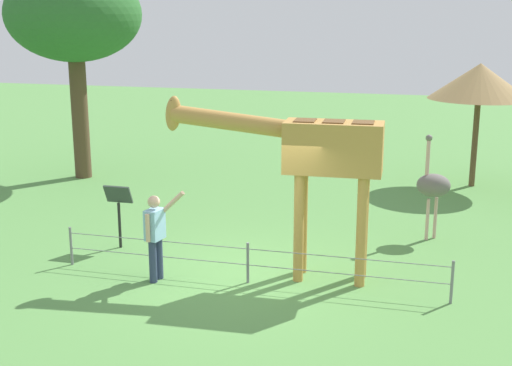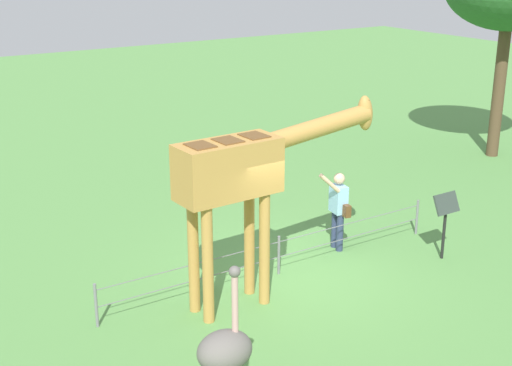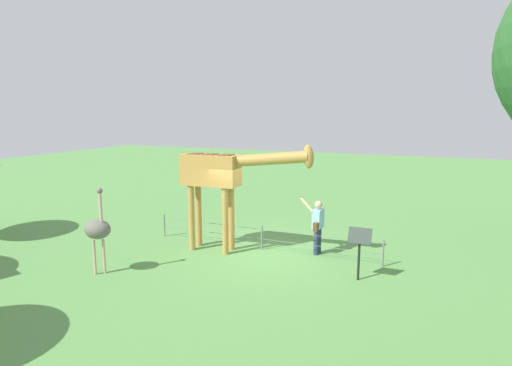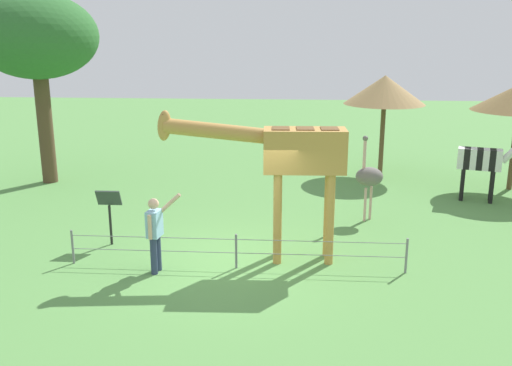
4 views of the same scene
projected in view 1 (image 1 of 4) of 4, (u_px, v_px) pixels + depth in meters
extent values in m
plane|color=#568E47|center=(251.00, 278.00, 12.40)|extent=(60.00, 60.00, 0.00)
cylinder|color=#BC8942|center=(299.00, 228.00, 12.08)|extent=(0.18, 0.18, 1.97)
cylinder|color=#BC8942|center=(302.00, 221.00, 12.49)|extent=(0.18, 0.18, 1.97)
cylinder|color=#BC8942|center=(361.00, 233.00, 11.84)|extent=(0.18, 0.18, 1.97)
cylinder|color=#BC8942|center=(363.00, 225.00, 12.26)|extent=(0.18, 0.18, 1.97)
cube|color=#BC8942|center=(333.00, 148.00, 11.82)|extent=(1.73, 0.77, 0.90)
cube|color=brown|center=(305.00, 120.00, 11.81)|extent=(0.38, 0.45, 0.02)
cube|color=brown|center=(334.00, 121.00, 11.71)|extent=(0.38, 0.45, 0.02)
cube|color=brown|center=(363.00, 122.00, 11.60)|extent=(0.38, 0.45, 0.02)
cylinder|color=#BC8942|center=(235.00, 122.00, 12.09)|extent=(2.35, 0.42, 0.55)
ellipsoid|color=#BC8942|center=(173.00, 113.00, 12.31)|extent=(0.35, 0.27, 0.66)
cylinder|color=brown|center=(172.00, 104.00, 12.21)|extent=(0.05, 0.05, 0.14)
cylinder|color=brown|center=(174.00, 103.00, 12.32)|extent=(0.05, 0.05, 0.14)
cylinder|color=navy|center=(159.00, 258.00, 12.32)|extent=(0.14, 0.14, 0.78)
cylinder|color=navy|center=(153.00, 262.00, 12.15)|extent=(0.14, 0.14, 0.78)
cube|color=#8CBFE0|center=(155.00, 224.00, 12.08)|extent=(0.30, 0.40, 0.55)
sphere|color=#D8AD8C|center=(154.00, 202.00, 11.98)|extent=(0.22, 0.22, 0.22)
cylinder|color=#D8AD8C|center=(173.00, 202.00, 11.99)|extent=(0.46, 0.16, 0.43)
cylinder|color=#D8AD8C|center=(148.00, 228.00, 11.88)|extent=(0.08, 0.08, 0.50)
cube|color=brown|center=(159.00, 230.00, 12.33)|extent=(0.15, 0.22, 0.24)
cylinder|color=#CC9E93|center=(427.00, 219.00, 14.42)|extent=(0.07, 0.07, 0.90)
cylinder|color=#CC9E93|center=(435.00, 218.00, 14.53)|extent=(0.07, 0.07, 0.90)
ellipsoid|color=#66605B|center=(433.00, 185.00, 14.29)|extent=(0.70, 0.56, 0.49)
cylinder|color=#CC9E93|center=(428.00, 159.00, 14.20)|extent=(0.08, 0.08, 0.80)
sphere|color=#66605B|center=(429.00, 138.00, 14.09)|extent=(0.14, 0.14, 0.14)
cylinder|color=brown|center=(475.00, 143.00, 18.76)|extent=(0.16, 0.16, 2.43)
cone|color=#997A4C|center=(480.00, 81.00, 18.35)|extent=(2.72, 2.72, 0.96)
cylinder|color=brown|center=(80.00, 117.00, 19.66)|extent=(0.48, 0.48, 3.53)
ellipsoid|color=#2D662D|center=(74.00, 14.00, 18.96)|extent=(3.77, 3.77, 2.64)
cylinder|color=black|center=(120.00, 225.00, 13.94)|extent=(0.06, 0.06, 0.95)
cube|color=#333D38|center=(118.00, 194.00, 13.78)|extent=(0.56, 0.21, 0.38)
cylinder|color=slate|center=(452.00, 282.00, 11.25)|extent=(0.05, 0.05, 0.75)
cylinder|color=slate|center=(248.00, 263.00, 12.13)|extent=(0.05, 0.05, 0.75)
cylinder|color=slate|center=(71.00, 246.00, 13.00)|extent=(0.05, 0.05, 0.75)
cube|color=slate|center=(248.00, 249.00, 12.06)|extent=(7.00, 0.01, 0.01)
cube|color=slate|center=(248.00, 265.00, 12.14)|extent=(7.00, 0.01, 0.01)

